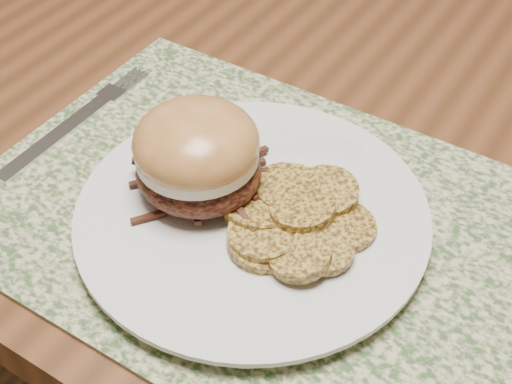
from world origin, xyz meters
TOP-DOWN VIEW (x-y plane):
  - ground at (0.00, 0.00)m, footprint 3.50×3.50m
  - dining_table at (0.00, 0.00)m, footprint 1.50×0.90m
  - placemat at (0.20, -0.26)m, footprint 0.45×0.33m
  - dinner_plate at (0.21, -0.27)m, footprint 0.26×0.26m
  - pork_sandwich at (0.16, -0.27)m, footprint 0.11×0.10m
  - roasted_potatoes at (0.24, -0.26)m, footprint 0.14×0.14m
  - fork at (0.00, -0.24)m, footprint 0.02×0.19m

SIDE VIEW (x-z plane):
  - ground at x=0.00m, z-range 0.00..0.00m
  - dining_table at x=0.00m, z-range 0.30..1.05m
  - placemat at x=0.20m, z-range 0.75..0.75m
  - fork at x=0.00m, z-range 0.75..0.76m
  - dinner_plate at x=0.21m, z-range 0.75..0.77m
  - roasted_potatoes at x=0.24m, z-range 0.76..0.79m
  - pork_sandwich at x=0.16m, z-range 0.77..0.84m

